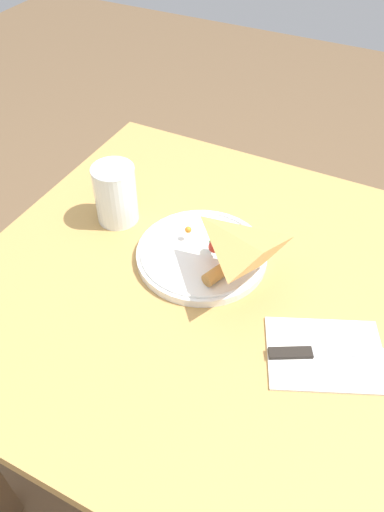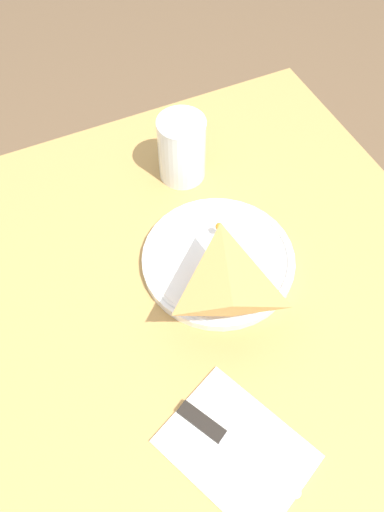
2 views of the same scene
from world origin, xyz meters
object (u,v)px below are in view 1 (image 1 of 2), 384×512
Objects in this scene: plate_pizza at (202,253)px; dining_table at (247,333)px; napkin_folded at (325,354)px; butter_knife at (320,352)px; milk_glass at (116,196)px.

dining_table is at bearing -21.90° from plate_pizza.
plate_pizza is 1.10× the size of napkin_folded.
plate_pizza reaches higher than dining_table.
butter_knife is (0.14, -0.06, 0.11)m from dining_table.
milk_glass is at bearing 172.16° from plate_pizza.
milk_glass is 0.48m from butter_knife.
dining_table is at bearing 127.25° from butter_knife.
dining_table is 4.15× the size of plate_pizza.
napkin_folded is (0.47, -0.13, -0.05)m from milk_glass.
butter_knife reaches higher than napkin_folded.
milk_glass reaches higher than plate_pizza.
napkin_folded is at bearing -15.96° from milk_glass.
dining_table is 4.58× the size of napkin_folded.
dining_table is at bearing -13.21° from milk_glass.
plate_pizza is at bearing -7.84° from milk_glass.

